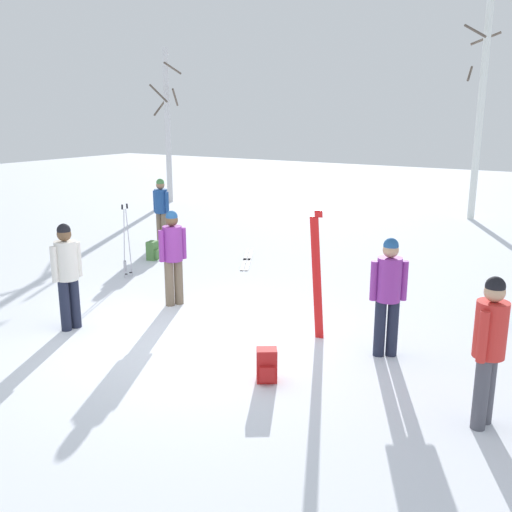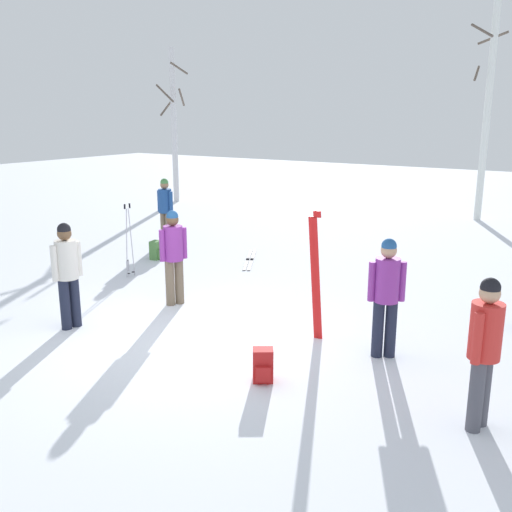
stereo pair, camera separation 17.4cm
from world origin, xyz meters
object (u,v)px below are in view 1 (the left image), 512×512
backpack_2 (153,251)px  water_bottle_0 (125,266)px  person_2 (161,207)px  backpack_0 (267,366)px  person_0 (489,343)px  person_1 (67,270)px  ski_poles_0 (126,239)px  birch_tree_0 (168,124)px  person_4 (173,252)px  ski_pair_lying_0 (247,260)px  birch_tree_1 (482,90)px  person_3 (388,290)px  ski_pair_planted_0 (317,276)px

backpack_2 → water_bottle_0: size_ratio=1.79×
person_2 → backpack_0: 8.42m
person_0 → person_1: bearing=-176.4°
ski_poles_0 → water_bottle_0: size_ratio=6.30×
backpack_2 → birch_tree_0: size_ratio=0.08×
ski_poles_0 → backpack_2: 1.58m
person_4 → birch_tree_0: birch_tree_0 is taller
backpack_2 → water_bottle_0: 1.12m
person_0 → ski_pair_lying_0: person_0 is taller
backpack_2 → water_bottle_0: bearing=-81.1°
ski_pair_lying_0 → person_1: bearing=-90.4°
backpack_0 → ski_pair_lying_0: bearing=124.9°
birch_tree_1 → backpack_2: bearing=-119.0°
person_3 → ski_pair_lying_0: 5.87m
ski_pair_planted_0 → backpack_0: (0.12, -1.67, -0.77)m
ski_pair_lying_0 → birch_tree_1: 9.81m
person_0 → ski_poles_0: bearing=163.0°
ski_pair_planted_0 → person_3: bearing=-4.1°
person_0 → person_3: bearing=141.0°
backpack_2 → ski_poles_0: bearing=-69.1°
person_2 → birch_tree_0: birch_tree_0 is taller
person_1 → backpack_2: 4.52m
person_4 → water_bottle_0: size_ratio=6.98×
person_1 → birch_tree_0: birch_tree_0 is taller
ski_poles_0 → backpack_2: bearing=110.9°
person_0 → person_3: size_ratio=1.00×
person_0 → person_4: bearing=165.7°
backpack_0 → backpack_2: same height
ski_poles_0 → backpack_0: 5.64m
backpack_0 → water_bottle_0: size_ratio=1.79×
ski_poles_0 → ski_pair_lying_0: bearing=60.8°
person_3 → person_1: bearing=-160.5°
ski_pair_planted_0 → person_2: bearing=149.2°
ski_pair_lying_0 → water_bottle_0: bearing=-127.9°
backpack_2 → ski_pair_lying_0: bearing=30.5°
ski_pair_lying_0 → birch_tree_1: size_ratio=0.22×
ski_pair_planted_0 → backpack_2: ski_pair_planted_0 is taller
ski_pair_planted_0 → water_bottle_0: ski_pair_planted_0 is taller
ski_pair_lying_0 → person_4: bearing=-79.8°
person_0 → ski_pair_planted_0: (-2.68, 1.33, 0.00)m
person_1 → backpack_0: bearing=0.9°
person_3 → ski_pair_planted_0: ski_pair_planted_0 is taller
person_3 → ski_pair_planted_0: 1.14m
person_0 → backpack_2: bearing=155.6°
backpack_2 → water_bottle_0: backpack_2 is taller
person_2 → person_4: bearing=-46.8°
person_3 → ski_pair_planted_0: size_ratio=0.87×
ski_poles_0 → birch_tree_1: 12.20m
person_4 → person_3: bearing=-2.2°
person_3 → ski_poles_0: person_3 is taller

